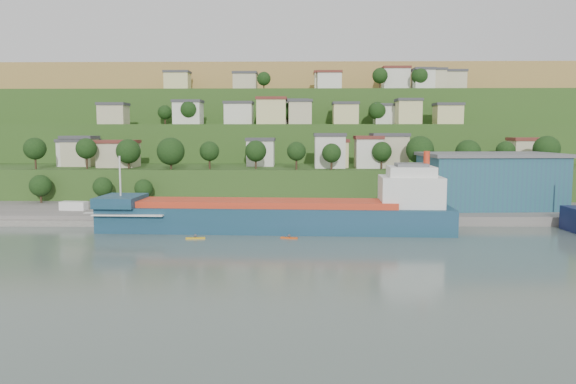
{
  "coord_description": "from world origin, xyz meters",
  "views": [
    {
      "loc": [
        2.07,
        -101.73,
        19.88
      ],
      "look_at": [
        -0.28,
        15.0,
        7.19
      ],
      "focal_mm": 35.0,
      "sensor_mm": 36.0,
      "label": 1
    }
  ],
  "objects_px": {
    "cargo_ship_near": "(286,217)",
    "caravan": "(74,207)",
    "kayak_orange": "(289,237)",
    "warehouse": "(489,180)"
  },
  "relations": [
    {
      "from": "warehouse",
      "to": "caravan",
      "type": "distance_m",
      "value": 96.5
    },
    {
      "from": "cargo_ship_near",
      "to": "kayak_orange",
      "type": "height_order",
      "value": "cargo_ship_near"
    },
    {
      "from": "cargo_ship_near",
      "to": "caravan",
      "type": "distance_m",
      "value": 50.94
    },
    {
      "from": "cargo_ship_near",
      "to": "warehouse",
      "type": "xyz_separation_m",
      "value": [
        47.28,
        21.42,
        5.57
      ]
    },
    {
      "from": "cargo_ship_near",
      "to": "caravan",
      "type": "bearing_deg",
      "value": 165.86
    },
    {
      "from": "warehouse",
      "to": "caravan",
      "type": "xyz_separation_m",
      "value": [
        -96.08,
        -6.82,
        -5.86
      ]
    },
    {
      "from": "cargo_ship_near",
      "to": "kayak_orange",
      "type": "relative_size",
      "value": 21.39
    },
    {
      "from": "warehouse",
      "to": "kayak_orange",
      "type": "xyz_separation_m",
      "value": [
        -46.58,
        -29.51,
        -8.2
      ]
    },
    {
      "from": "caravan",
      "to": "kayak_orange",
      "type": "relative_size",
      "value": 1.79
    },
    {
      "from": "warehouse",
      "to": "caravan",
      "type": "bearing_deg",
      "value": -179.79
    }
  ]
}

